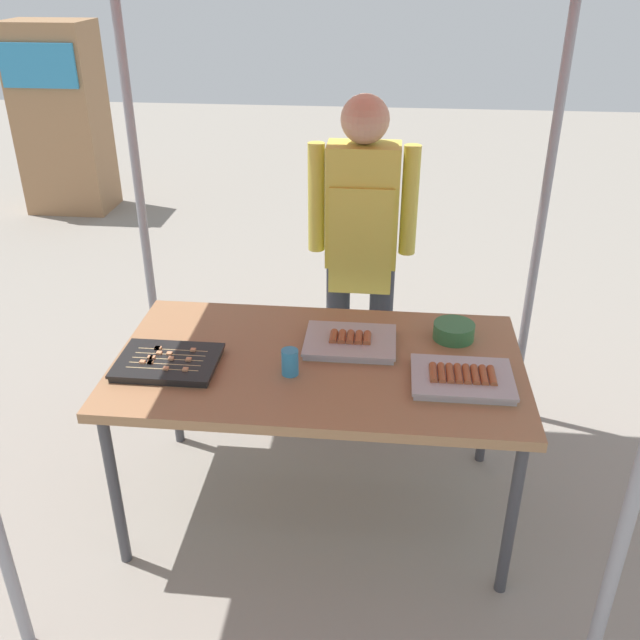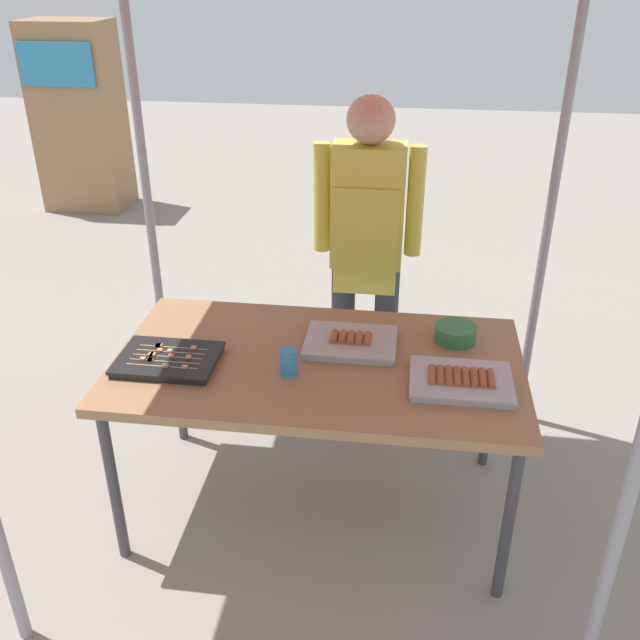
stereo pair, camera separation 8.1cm
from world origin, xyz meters
TOP-DOWN VIEW (x-y plane):
  - ground_plane at (0.00, 0.00)m, footprint 18.00×18.00m
  - stall_table at (0.00, 0.00)m, footprint 1.60×0.90m
  - tray_grilled_sausages at (0.12, 0.12)m, footprint 0.37×0.29m
  - tray_meat_skewers at (-0.57, -0.11)m, footprint 0.39×0.29m
  - tray_pork_links at (0.55, -0.11)m, footprint 0.38×0.28m
  - condiment_bowl at (0.54, 0.23)m, footprint 0.17×0.17m
  - drink_cup_near_edge at (-0.10, -0.11)m, footprint 0.06×0.06m
  - vendor_woman at (0.12, 0.83)m, footprint 0.52×0.23m
  - neighbor_stall_left at (-2.73, 3.80)m, footprint 0.73×0.54m

SIDE VIEW (x-z plane):
  - ground_plane at x=0.00m, z-range 0.00..0.00m
  - stall_table at x=0.00m, z-range 0.32..1.07m
  - tray_meat_skewers at x=-0.57m, z-range 0.75..0.79m
  - tray_grilled_sausages at x=0.12m, z-range 0.74..0.79m
  - tray_pork_links at x=0.55m, z-range 0.75..0.79m
  - condiment_bowl at x=0.54m, z-range 0.75..0.82m
  - drink_cup_near_edge at x=-0.10m, z-range 0.75..0.85m
  - neighbor_stall_left at x=-2.73m, z-range 0.01..1.67m
  - vendor_woman at x=0.12m, z-range 0.15..1.77m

